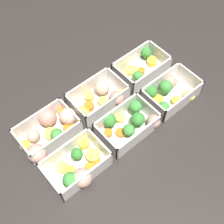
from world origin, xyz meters
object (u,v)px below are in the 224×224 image
container_near_left (78,168)px  container_far_right (141,67)px  container_near_center (130,123)px  container_near_right (168,92)px  container_far_left (49,131)px  container_far_center (102,96)px

container_near_left → container_far_right: (0.35, 0.14, -0.00)m
container_near_center → container_far_right: 0.21m
container_near_right → container_far_left: (-0.34, 0.12, 0.00)m
container_near_left → container_near_center: bearing=3.9°
container_near_center → container_far_right: bearing=38.4°
container_far_left → container_near_left: bearing=-92.4°
container_far_center → container_far_right: 0.16m
container_far_right → container_near_center: bearing=-141.6°
container_far_left → container_far_right: bearing=1.0°
container_near_center → container_near_right: same height
container_near_right → container_far_center: same height
container_far_left → container_far_center: 0.18m
container_near_right → container_near_left: bearing=-177.0°
container_near_center → container_far_right: size_ratio=1.08×
container_near_center → container_far_right: (0.16, 0.13, -0.00)m
container_near_center → container_near_right: 0.15m
container_near_left → container_far_center: 0.23m
container_near_center → container_near_right: bearing=1.9°
container_far_left → container_far_right: same height
container_near_left → container_far_center: bearing=35.0°
container_near_center → container_near_right: size_ratio=1.08×
container_near_right → container_far_left: size_ratio=0.84×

